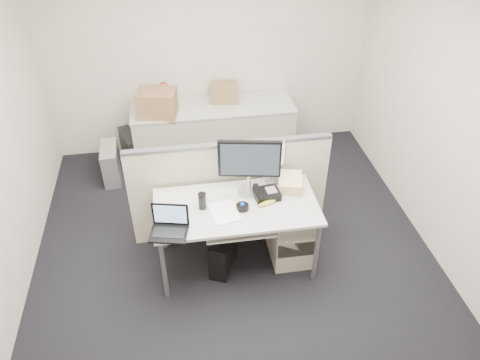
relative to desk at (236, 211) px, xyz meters
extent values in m
cube|color=black|center=(0.00, 0.00, -0.67)|extent=(4.00, 4.50, 0.01)
cube|color=beige|center=(0.00, 2.25, 0.69)|extent=(4.00, 0.02, 2.70)
cube|color=beige|center=(2.00, 0.00, 0.69)|extent=(0.02, 4.50, 2.70)
cube|color=beige|center=(0.00, 0.00, 0.05)|extent=(1.50, 0.75, 0.03)
cylinder|color=slate|center=(-0.70, -0.33, -0.31)|extent=(0.04, 0.04, 0.70)
cylinder|color=slate|center=(-0.70, 0.33, -0.31)|extent=(0.04, 0.04, 0.70)
cylinder|color=slate|center=(0.70, -0.33, -0.31)|extent=(0.04, 0.04, 0.70)
cylinder|color=slate|center=(0.70, 0.33, -0.31)|extent=(0.04, 0.04, 0.70)
cube|color=beige|center=(0.00, -0.18, -0.04)|extent=(0.62, 0.32, 0.02)
cube|color=#ACA193|center=(0.55, 0.05, -0.34)|extent=(0.40, 0.55, 0.65)
cube|color=#BAB49C|center=(0.00, 0.45, -0.11)|extent=(2.00, 0.06, 1.10)
cube|color=#ACA193|center=(0.00, 1.93, -0.30)|extent=(2.00, 0.60, 0.72)
cube|color=black|center=(0.15, 0.18, 0.35)|extent=(0.60, 0.32, 0.57)
cube|color=#B7B7BC|center=(0.40, 0.32, 0.26)|extent=(0.35, 0.32, 0.39)
cube|color=black|center=(-0.62, -0.28, 0.18)|extent=(0.36, 0.30, 0.24)
cylinder|color=black|center=(0.05, -0.05, 0.09)|extent=(0.13, 0.13, 0.04)
cube|color=black|center=(0.30, 0.08, 0.10)|extent=(0.25, 0.21, 0.07)
cube|color=white|center=(-0.12, -0.08, 0.07)|extent=(0.29, 0.34, 0.01)
cube|color=yellow|center=(0.00, 0.00, 0.07)|extent=(0.08, 0.08, 0.01)
cylinder|color=black|center=(-0.31, 0.02, 0.14)|extent=(0.08, 0.08, 0.15)
ellipsoid|color=yellow|center=(0.28, -0.03, 0.09)|extent=(0.19, 0.10, 0.04)
cube|color=black|center=(0.10, 0.20, 0.07)|extent=(0.10, 0.13, 0.02)
cube|color=#F3CE85|center=(0.55, 0.20, 0.12)|extent=(0.28, 0.33, 0.11)
cube|color=black|center=(0.05, -0.22, -0.02)|extent=(0.44, 0.19, 0.02)
cube|color=black|center=(-0.14, -0.03, -0.46)|extent=(0.33, 0.46, 0.40)
cube|color=black|center=(-1.05, 1.92, -0.44)|extent=(0.33, 0.51, 0.44)
cube|color=#B7B7BC|center=(-1.30, 1.63, -0.44)|extent=(0.21, 0.48, 0.44)
cube|color=olive|center=(-0.67, 1.81, 0.22)|extent=(0.50, 0.41, 0.33)
cube|color=olive|center=(0.16, 2.05, 0.18)|extent=(0.36, 0.30, 0.24)
cube|color=maroon|center=(-0.55, 2.03, 0.19)|extent=(0.14, 0.30, 0.27)
camera|label=1|loc=(-0.48, -3.23, 2.82)|focal=35.00mm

